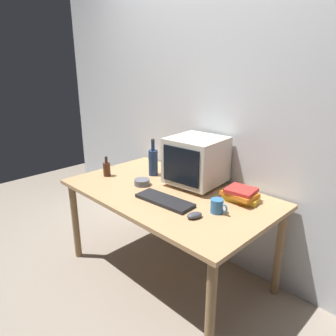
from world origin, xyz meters
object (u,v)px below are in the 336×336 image
book_stack (240,195)px  metal_canister (170,166)px  computer_mouse (194,215)px  bottle_tall (153,161)px  bottle_short (107,169)px  cd_spindle (142,182)px  keyboard (165,200)px  crt_monitor (196,161)px  mug (217,206)px

book_stack → metal_canister: size_ratio=1.69×
computer_mouse → metal_canister: bearing=163.6°
computer_mouse → bottle_tall: bottle_tall is taller
book_stack → bottle_tall: bearing=-175.3°
bottle_short → cd_spindle: bottle_short is taller
computer_mouse → keyboard: bearing=-167.8°
crt_monitor → metal_canister: bearing=174.2°
keyboard → mug: bearing=16.0°
bottle_short → metal_canister: bottle_short is taller
crt_monitor → computer_mouse: 0.57m
bottle_tall → book_stack: size_ratio=1.23×
crt_monitor → bottle_tall: (-0.39, -0.08, -0.08)m
crt_monitor → keyboard: bearing=-81.5°
computer_mouse → book_stack: size_ratio=0.40×
bottle_tall → mug: bearing=-13.0°
bottle_short → book_stack: size_ratio=0.67×
book_stack → metal_canister: bearing=176.2°
bottle_tall → metal_canister: bottle_tall is taller
bottle_tall → mug: 0.82m
keyboard → mug: 0.37m
computer_mouse → book_stack: bearing=99.6°
computer_mouse → bottle_tall: (-0.74, 0.34, 0.10)m
bottle_short → crt_monitor: bearing=29.9°
crt_monitor → mug: 0.50m
bottle_tall → crt_monitor: bearing=11.8°
book_stack → mug: (-0.01, -0.25, -0.00)m
mug → metal_canister: (-0.71, 0.30, 0.03)m
keyboard → cd_spindle: (-0.35, 0.10, 0.01)m
bottle_tall → cd_spindle: bearing=-63.8°
metal_canister → book_stack: bearing=-3.8°
crt_monitor → metal_canister: (-0.31, 0.03, -0.12)m
metal_canister → bottle_tall: bearing=-126.4°
computer_mouse → bottle_short: bottle_short is taller
keyboard → metal_canister: bearing=126.9°
keyboard → bottle_tall: bearing=141.5°
metal_canister → cd_spindle: bearing=-86.2°
mug → book_stack: bearing=88.3°
keyboard → bottle_short: (-0.70, 0.02, 0.05)m
book_stack → cd_spindle: size_ratio=2.11×
bottle_short → book_stack: bottle_short is taller
crt_monitor → metal_canister: crt_monitor is taller
crt_monitor → computer_mouse: crt_monitor is taller
computer_mouse → bottle_short: bearing=-164.8°
bottle_short → computer_mouse: bearing=-2.9°
crt_monitor → cd_spindle: bearing=-134.1°
keyboard → computer_mouse: computer_mouse is taller
bottle_tall → computer_mouse: bearing=-24.6°
bottle_short → book_stack: (1.05, 0.35, -0.01)m
book_stack → mug: bearing=-91.7°
keyboard → computer_mouse: size_ratio=4.20×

